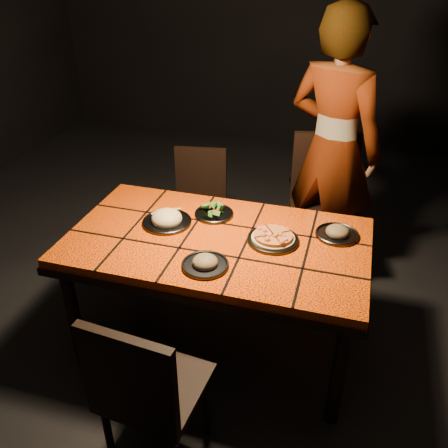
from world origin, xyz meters
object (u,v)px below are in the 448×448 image
(diner, at_px, (333,149))
(plate_pizza, at_px, (273,238))
(chair_near, at_px, (145,389))
(plate_pasta, at_px, (167,219))
(dining_table, at_px, (217,250))
(chair_far_left, at_px, (199,198))
(chair_far_right, at_px, (324,197))

(diner, height_order, plate_pizza, diner)
(chair_near, relative_size, diner, 0.49)
(chair_near, relative_size, plate_pasta, 3.25)
(plate_pizza, bearing_deg, dining_table, -170.07)
(chair_near, bearing_deg, dining_table, -88.36)
(plate_pasta, bearing_deg, diner, 49.18)
(chair_near, distance_m, chair_far_left, 1.78)
(chair_far_left, xyz_separation_m, chair_far_right, (0.90, 0.08, 0.10))
(chair_near, bearing_deg, diner, -101.29)
(diner, distance_m, plate_pasta, 1.26)
(diner, bearing_deg, chair_far_right, 89.73)
(plate_pasta, bearing_deg, plate_pizza, -1.55)
(plate_pasta, bearing_deg, chair_near, -74.02)
(chair_near, relative_size, plate_pizza, 2.82)
(plate_pizza, bearing_deg, chair_far_left, 130.20)
(chair_near, height_order, chair_far_left, chair_near)
(chair_near, xyz_separation_m, plate_pizza, (0.35, 0.91, 0.25))
(chair_near, xyz_separation_m, plate_pasta, (-0.26, 0.92, 0.26))
(diner, bearing_deg, dining_table, 87.93)
(dining_table, relative_size, chair_far_right, 1.60)
(dining_table, height_order, plate_pasta, plate_pasta)
(chair_near, height_order, chair_far_right, chair_far_right)
(chair_near, distance_m, plate_pizza, 1.00)
(dining_table, distance_m, plate_pizza, 0.31)
(chair_far_left, bearing_deg, dining_table, -73.75)
(plate_pizza, bearing_deg, chair_near, -110.91)
(chair_far_left, bearing_deg, diner, -1.13)
(dining_table, relative_size, plate_pizza, 5.05)
(chair_far_right, distance_m, plate_pasta, 1.22)
(chair_far_right, bearing_deg, plate_pasta, -144.39)
(diner, relative_size, plate_pizza, 5.77)
(dining_table, xyz_separation_m, diner, (0.50, 1.01, 0.25))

